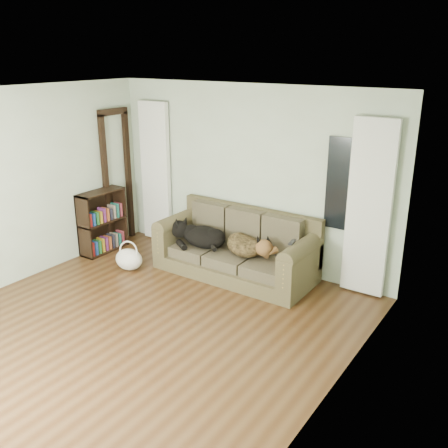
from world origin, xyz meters
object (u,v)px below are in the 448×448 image
Objects in this scene: dog_black_lab at (201,237)px; tote_bag at (129,259)px; dog_shepherd at (247,245)px; sofa at (235,245)px; bookshelf at (102,221)px.

dog_black_lab reaches higher than tote_bag.
dog_shepherd is 1.74m from tote_bag.
tote_bag is (-1.36, -0.72, -0.29)m from sofa.
sofa is 2.24m from bookshelf.
bookshelf is (-0.84, 0.31, 0.34)m from tote_bag.
tote_bag is at bearing -152.26° from sofa.
sofa is 1.56m from tote_bag.
dog_black_lab is at bearing 36.77° from tote_bag.
sofa is 2.29× the size of bookshelf.
dog_shepherd reaches higher than tote_bag.
sofa is at bearing 27.74° from tote_bag.
dog_black_lab is 1.71m from bookshelf.
sofa is at bearing 15.41° from bookshelf.
dog_shepherd is (0.72, 0.07, 0.01)m from dog_black_lab.
sofa is 3.47× the size of dog_shepherd.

